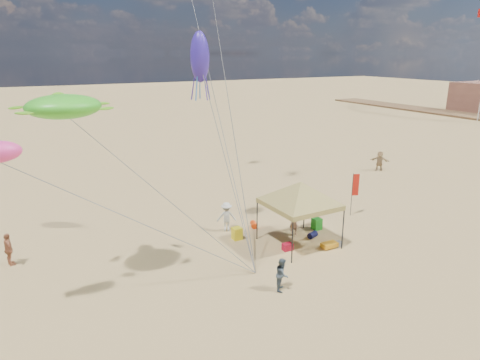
# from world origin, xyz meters

# --- Properties ---
(ground) EXTENTS (280.00, 280.00, 0.00)m
(ground) POSITION_xyz_m (0.00, 0.00, 0.00)
(ground) COLOR tan
(ground) RESTS_ON ground
(canopy_tent) EXTENTS (6.78, 6.78, 4.18)m
(canopy_tent) POSITION_xyz_m (3.31, 2.29, 3.48)
(canopy_tent) COLOR black
(canopy_tent) RESTS_ON ground
(feather_flag) EXTENTS (0.41, 0.20, 2.88)m
(feather_flag) POSITION_xyz_m (9.03, 4.16, 1.93)
(feather_flag) COLOR black
(feather_flag) RESTS_ON ground
(cooler_red) EXTENTS (0.54, 0.38, 0.38)m
(cooler_red) POSITION_xyz_m (2.33, 1.90, 0.19)
(cooler_red) COLOR #B00E2A
(cooler_red) RESTS_ON ground
(cooler_blue) EXTENTS (0.54, 0.38, 0.38)m
(cooler_blue) POSITION_xyz_m (6.00, 5.44, 0.19)
(cooler_blue) COLOR #1618B8
(cooler_blue) RESTS_ON ground
(bag_navy) EXTENTS (0.69, 0.54, 0.36)m
(bag_navy) POSITION_xyz_m (4.51, 2.55, 0.18)
(bag_navy) COLOR #0C0D34
(bag_navy) RESTS_ON ground
(bag_orange) EXTENTS (0.54, 0.69, 0.36)m
(bag_orange) POSITION_xyz_m (2.29, 5.50, 0.18)
(bag_orange) COLOR #EB410D
(bag_orange) RESTS_ON ground
(chair_green) EXTENTS (0.50, 0.50, 0.70)m
(chair_green) POSITION_xyz_m (5.51, 3.45, 0.35)
(chair_green) COLOR #198E1B
(chair_green) RESTS_ON ground
(chair_yellow) EXTENTS (0.50, 0.50, 0.70)m
(chair_yellow) POSITION_xyz_m (0.58, 4.45, 0.35)
(chair_yellow) COLOR yellow
(chair_yellow) RESTS_ON ground
(crate_grey) EXTENTS (0.34, 0.30, 0.28)m
(crate_grey) POSITION_xyz_m (5.06, 0.97, 0.14)
(crate_grey) COLOR slate
(crate_grey) RESTS_ON ground
(beach_cart) EXTENTS (0.90, 0.50, 0.24)m
(beach_cart) POSITION_xyz_m (4.48, 1.01, 0.20)
(beach_cart) COLOR orange
(beach_cart) RESTS_ON ground
(person_near_a) EXTENTS (0.59, 0.39, 1.61)m
(person_near_a) POSITION_xyz_m (3.77, 3.41, 0.81)
(person_near_a) COLOR #A97C61
(person_near_a) RESTS_ON ground
(person_near_b) EXTENTS (0.92, 0.94, 1.52)m
(person_near_b) POSITION_xyz_m (-0.17, -1.30, 0.76)
(person_near_b) COLOR #3D4B53
(person_near_b) RESTS_ON ground
(person_near_c) EXTENTS (1.32, 1.05, 1.79)m
(person_near_c) POSITION_xyz_m (0.61, 5.82, 0.89)
(person_near_c) COLOR beige
(person_near_c) RESTS_ON ground
(person_far_a) EXTENTS (0.66, 1.08, 1.71)m
(person_far_a) POSITION_xyz_m (-10.89, 7.06, 0.86)
(person_far_a) COLOR #A6633F
(person_far_a) RESTS_ON ground
(person_far_c) EXTENTS (1.47, 1.66, 1.82)m
(person_far_c) POSITION_xyz_m (18.96, 11.57, 0.91)
(person_far_c) COLOR tan
(person_far_c) RESTS_ON ground
(turtle_kite) EXTENTS (3.24, 2.74, 0.98)m
(turtle_kite) POSITION_xyz_m (-7.99, 2.95, 8.18)
(turtle_kite) COLOR green
(turtle_kite) RESTS_ON ground
(squid_kite) EXTENTS (1.07, 1.07, 2.67)m
(squid_kite) POSITION_xyz_m (-0.60, 6.41, 10.04)
(squid_kite) COLOR #3723A5
(squid_kite) RESTS_ON ground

